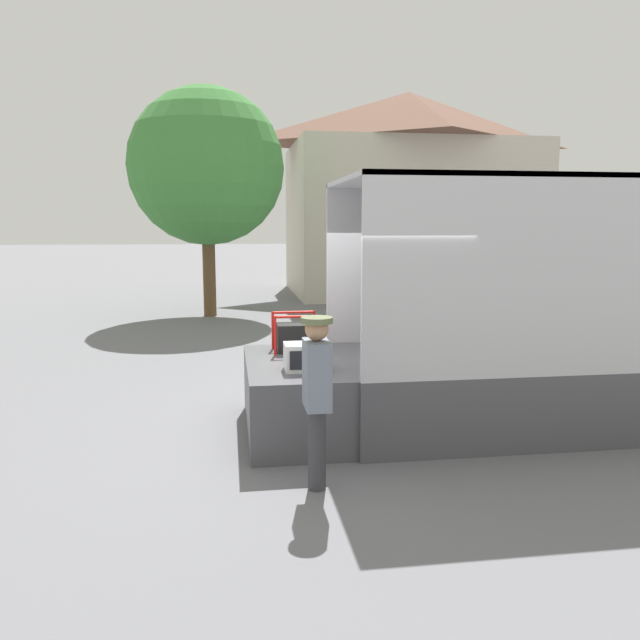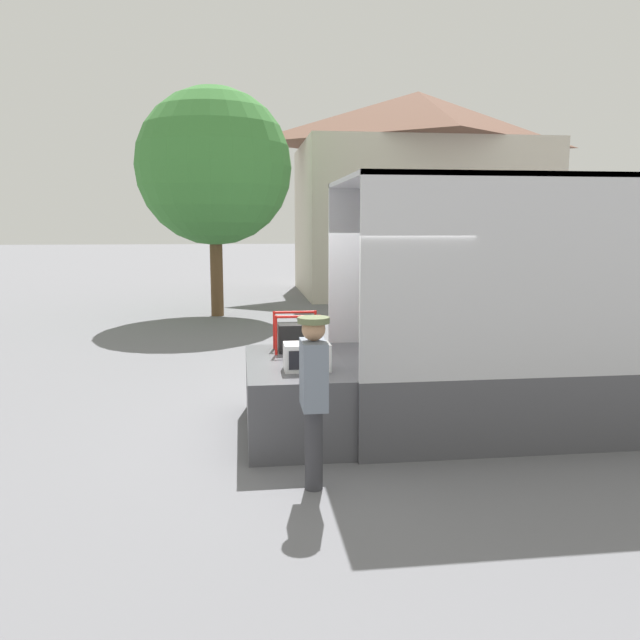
# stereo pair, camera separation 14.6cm
# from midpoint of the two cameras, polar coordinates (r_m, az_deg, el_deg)

# --- Properties ---
(ground_plane) EXTENTS (160.00, 160.00, 0.00)m
(ground_plane) POSITION_cam_midpoint_polar(r_m,az_deg,el_deg) (8.18, 1.39, -9.93)
(ground_plane) COLOR slate
(box_truck) EXTENTS (6.97, 2.43, 3.18)m
(box_truck) POSITION_cam_midpoint_polar(r_m,az_deg,el_deg) (9.49, 26.47, -2.05)
(box_truck) COLOR #B2B2B7
(box_truck) RESTS_ON ground
(tailgate_deck) EXTENTS (1.20, 2.31, 0.91)m
(tailgate_deck) POSITION_cam_midpoint_polar(r_m,az_deg,el_deg) (7.97, -2.89, -7.01)
(tailgate_deck) COLOR #4C4C51
(tailgate_deck) RESTS_ON ground
(microwave) EXTENTS (0.54, 0.37, 0.32)m
(microwave) POSITION_cam_midpoint_polar(r_m,az_deg,el_deg) (7.35, -1.74, -3.38)
(microwave) COLOR white
(microwave) RESTS_ON tailgate_deck
(portable_generator) EXTENTS (0.61, 0.46, 0.52)m
(portable_generator) POSITION_cam_midpoint_polar(r_m,az_deg,el_deg) (8.44, -2.66, -1.55)
(portable_generator) COLOR black
(portable_generator) RESTS_ON tailgate_deck
(worker_person) EXTENTS (0.31, 0.44, 1.74)m
(worker_person) POSITION_cam_midpoint_polar(r_m,az_deg,el_deg) (6.11, -0.98, -5.94)
(worker_person) COLOR #38383D
(worker_person) RESTS_ON ground
(house_backdrop) EXTENTS (9.18, 6.76, 7.53)m
(house_backdrop) POSITION_cam_midpoint_polar(r_m,az_deg,el_deg) (24.54, 7.81, 11.48)
(house_backdrop) COLOR beige
(house_backdrop) RESTS_ON ground
(street_tree) EXTENTS (4.37, 4.37, 6.41)m
(street_tree) POSITION_cam_midpoint_polar(r_m,az_deg,el_deg) (18.25, -10.58, 13.57)
(street_tree) COLOR brown
(street_tree) RESTS_ON ground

